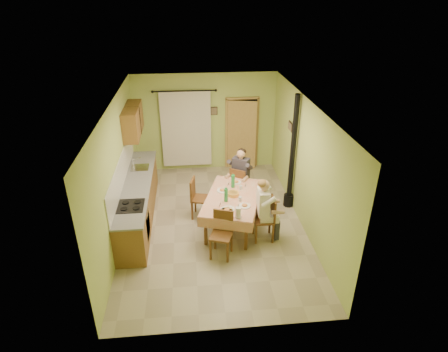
{
  "coord_description": "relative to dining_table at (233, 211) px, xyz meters",
  "views": [
    {
      "loc": [
        -0.46,
        -7.18,
        4.86
      ],
      "look_at": [
        0.25,
        0.1,
        1.15
      ],
      "focal_mm": 30.0,
      "sensor_mm": 36.0,
      "label": 1
    }
  ],
  "objects": [
    {
      "name": "picture_back",
      "position": [
        -0.17,
        3.11,
        1.37
      ],
      "size": [
        0.19,
        0.03,
        0.23
      ],
      "primitive_type": "cube",
      "color": "black",
      "rests_on": "room_shell"
    },
    {
      "name": "chair_left",
      "position": [
        -0.7,
        0.46,
        -0.09
      ],
      "size": [
        0.5,
        0.5,
        0.97
      ],
      "rotation": [
        0.0,
        0.0,
        -1.81
      ],
      "color": "brown",
      "rests_on": "ground"
    },
    {
      "name": "doorway",
      "position": [
        0.63,
        3.07,
        0.67
      ],
      "size": [
        0.96,
        0.23,
        2.15
      ],
      "color": "black",
      "rests_on": "ground"
    },
    {
      "name": "room_shell",
      "position": [
        -0.42,
        0.14,
        1.44
      ],
      "size": [
        4.04,
        6.04,
        2.82
      ],
      "color": "#B6CE69",
      "rests_on": "ground"
    },
    {
      "name": "tableware",
      "position": [
        -0.02,
        -0.11,
        0.45
      ],
      "size": [
        0.65,
        1.65,
        0.33
      ],
      "color": "white",
      "rests_on": "dining_table"
    },
    {
      "name": "kitchen_run",
      "position": [
        -2.13,
        0.54,
        0.1
      ],
      "size": [
        0.64,
        3.64,
        1.56
      ],
      "color": "brown",
      "rests_on": "ground"
    },
    {
      "name": "dining_table",
      "position": [
        0.0,
        0.0,
        0.0
      ],
      "size": [
        1.61,
        2.11,
        0.76
      ],
      "rotation": [
        0.0,
        0.0,
        -0.29
      ],
      "color": "tan",
      "rests_on": "ground"
    },
    {
      "name": "curtain",
      "position": [
        -0.97,
        3.04,
        0.88
      ],
      "size": [
        1.7,
        0.07,
        2.22
      ],
      "color": "black",
      "rests_on": "ground"
    },
    {
      "name": "chair_right",
      "position": [
        0.61,
        -0.54,
        -0.09
      ],
      "size": [
        0.42,
        0.42,
        0.98
      ],
      "rotation": [
        0.0,
        0.0,
        1.56
      ],
      "color": "brown",
      "rests_on": "ground"
    },
    {
      "name": "upper_cabinets",
      "position": [
        -2.24,
        1.84,
        1.57
      ],
      "size": [
        0.35,
        1.4,
        0.7
      ],
      "primitive_type": "cube",
      "color": "brown",
      "rests_on": "room_shell"
    },
    {
      "name": "man_right",
      "position": [
        0.59,
        -0.54,
        0.5
      ],
      "size": [
        0.47,
        0.58,
        1.39
      ],
      "rotation": [
        0.0,
        0.0,
        1.56
      ],
      "color": "silver",
      "rests_on": "chair_right"
    },
    {
      "name": "man_far",
      "position": [
        0.31,
        1.05,
        0.5
      ],
      "size": [
        0.65,
        0.63,
        1.39
      ],
      "rotation": [
        0.0,
        0.0,
        -0.54
      ],
      "color": "#38333D",
      "rests_on": "chair_far"
    },
    {
      "name": "stove_flue",
      "position": [
        1.48,
        0.74,
        0.65
      ],
      "size": [
        0.24,
        0.24,
        2.8
      ],
      "color": "black",
      "rests_on": "ground"
    },
    {
      "name": "chair_far",
      "position": [
        0.3,
        1.04,
        -0.09
      ],
      "size": [
        0.55,
        0.55,
        0.96
      ],
      "rotation": [
        0.0,
        0.0,
        -0.54
      ],
      "color": "brown",
      "rests_on": "ground"
    },
    {
      "name": "chair_near",
      "position": [
        -0.34,
        -1.02,
        -0.09
      ],
      "size": [
        0.52,
        0.52,
        0.96
      ],
      "rotation": [
        0.0,
        0.0,
        2.8
      ],
      "color": "brown",
      "rests_on": "ground"
    },
    {
      "name": "floor",
      "position": [
        -0.42,
        0.14,
        -0.38
      ],
      "size": [
        4.0,
        6.0,
        0.01
      ],
      "primitive_type": "cube",
      "color": "tan",
      "rests_on": "ground"
    },
    {
      "name": "picture_right",
      "position": [
        1.55,
        1.34,
        1.47
      ],
      "size": [
        0.03,
        0.31,
        0.21
      ],
      "primitive_type": "cube",
      "color": "brown",
      "rests_on": "room_shell"
    }
  ]
}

